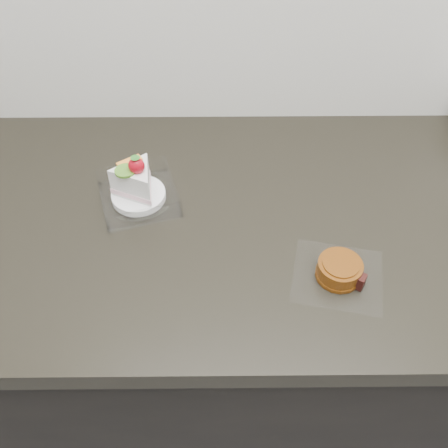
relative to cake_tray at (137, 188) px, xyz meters
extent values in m
cube|color=black|center=(0.32, -0.04, -0.50)|extent=(2.00, 0.60, 0.86)
cube|color=black|center=(0.32, -0.04, -0.05)|extent=(2.04, 0.64, 0.04)
cube|color=white|center=(0.00, 0.00, -0.03)|extent=(0.17, 0.17, 0.00)
cylinder|color=white|center=(0.00, 0.00, -0.02)|extent=(0.10, 0.10, 0.01)
ellipsoid|color=red|center=(0.01, -0.01, 0.06)|extent=(0.03, 0.03, 0.03)
cone|color=#2D7223|center=(0.01, -0.01, 0.08)|extent=(0.02, 0.02, 0.01)
cylinder|color=#54922A|center=(-0.01, -0.01, 0.05)|extent=(0.04, 0.04, 0.00)
cube|color=orange|center=(-0.01, 0.02, 0.05)|extent=(0.05, 0.04, 0.00)
cube|color=white|center=(0.35, -0.19, -0.03)|extent=(0.17, 0.17, 0.00)
cylinder|color=brown|center=(0.35, -0.19, -0.01)|extent=(0.08, 0.08, 0.03)
cylinder|color=brown|center=(0.35, -0.19, -0.02)|extent=(0.08, 0.08, 0.01)
cylinder|color=brown|center=(0.35, -0.19, 0.00)|extent=(0.06, 0.06, 0.00)
cube|color=black|center=(0.38, -0.21, -0.01)|extent=(0.03, 0.03, 0.03)
camera|label=1|loc=(0.16, -0.68, 0.64)|focal=40.00mm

